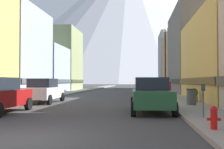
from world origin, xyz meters
TOP-DOWN VIEW (x-y plane):
  - ground_plane at (0.00, 0.00)m, footprint 400.00×400.00m
  - sidewalk_left at (-6.25, 35.00)m, footprint 2.50×100.00m
  - sidewalk_right at (6.25, 35.00)m, footprint 2.50×100.00m
  - storefront_left_3 at (-12.30, 30.00)m, footprint 9.91×8.01m
  - storefront_left_4 at (-10.95, 38.78)m, footprint 7.20×8.59m
  - storefront_right_2 at (10.92, 28.52)m, footprint 7.13×12.64m
  - storefront_right_3 at (12.19, 41.23)m, footprint 9.68×12.17m
  - storefront_right_4 at (12.46, 52.72)m, footprint 10.21×9.91m
  - car_left_1 at (-3.80, 12.30)m, footprint 2.16×4.44m
  - car_right_0 at (3.80, 7.00)m, footprint 2.20×4.46m
  - car_right_1 at (3.80, 15.85)m, footprint 2.25×4.48m
  - fire_hydrant_near at (5.45, 1.49)m, footprint 0.40×0.22m
  - parking_meter_near at (5.75, 4.17)m, footprint 0.14×0.10m
  - trash_bin_right at (6.35, 9.93)m, footprint 0.59×0.59m
  - potted_plant_0 at (7.00, 12.59)m, footprint 0.60×0.60m
  - pedestrian_0 at (6.25, 21.47)m, footprint 0.36×0.36m
  - pedestrian_1 at (-6.25, 15.32)m, footprint 0.36×0.36m
  - streetlamp_right at (5.35, 15.93)m, footprint 0.36×0.36m
  - mountain_backdrop at (-7.65, 260.00)m, footprint 263.90×263.90m

SIDE VIEW (x-z plane):
  - ground_plane at x=0.00m, z-range 0.00..0.00m
  - sidewalk_left at x=-6.25m, z-range 0.00..0.15m
  - sidewalk_right at x=6.25m, z-range 0.00..0.15m
  - fire_hydrant_near at x=5.45m, z-range 0.17..0.88m
  - potted_plant_0 at x=7.00m, z-range 0.17..1.10m
  - trash_bin_right at x=6.35m, z-range 0.15..1.13m
  - pedestrian_0 at x=6.25m, z-range 0.08..1.68m
  - car_left_1 at x=-3.80m, z-range 0.01..1.79m
  - car_right_0 at x=3.80m, z-range 0.01..1.79m
  - car_right_1 at x=3.80m, z-range 0.01..1.79m
  - pedestrian_1 at x=-6.25m, z-range 0.09..1.76m
  - parking_meter_near at x=5.75m, z-range 0.35..1.68m
  - storefront_left_3 at x=-12.30m, z-range -0.12..6.37m
  - streetlamp_right at x=5.35m, z-range 1.06..6.92m
  - storefront_right_3 at x=12.19m, z-range -0.17..9.70m
  - storefront_left_4 at x=-10.95m, z-range -0.17..10.40m
  - storefront_right_2 at x=10.92m, z-range -0.17..10.49m
  - storefront_right_4 at x=12.46m, z-range -0.18..11.80m
  - mountain_backdrop at x=-7.65m, z-range 0.00..124.14m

